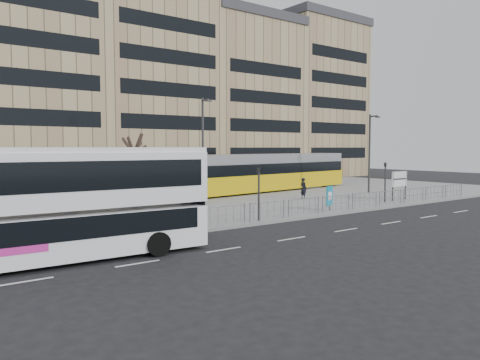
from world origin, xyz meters
TOP-DOWN VIEW (x-y plane):
  - ground at (0.00, 0.00)m, footprint 120.00×120.00m
  - plaza at (0.00, 12.00)m, footprint 64.00×24.00m
  - kerb at (0.00, 0.05)m, footprint 64.00×0.25m
  - building_row at (1.55, 34.27)m, footprint 70.40×18.40m
  - pedestrian_barrier at (2.00, 0.50)m, footprint 32.07×0.07m
  - road_markings at (1.00, -4.00)m, footprint 62.00×0.12m
  - double_decker_bus at (-15.97, -2.00)m, footprint 11.14×3.17m
  - tram at (3.63, 13.76)m, footprint 30.85×6.98m
  - station_sign at (11.60, 1.99)m, footprint 2.02×0.15m
  - ad_panel at (2.24, 1.02)m, footprint 0.87×0.34m
  - pedestrian at (6.04, 7.30)m, footprint 0.43×0.65m
  - traffic_light_west at (-4.35, 0.50)m, footprint 0.22×0.24m
  - traffic_light_east at (9.55, 1.88)m, footprint 0.22×0.24m
  - lamp_post_west at (-1.82, 10.40)m, footprint 0.45×1.04m
  - lamp_post_east at (14.24, 6.96)m, footprint 0.45×1.04m
  - bare_tree at (-10.25, 4.47)m, footprint 3.76×3.76m

SIDE VIEW (x-z plane):
  - ground at x=0.00m, z-range 0.00..0.00m
  - road_markings at x=1.00m, z-range 0.00..0.01m
  - kerb at x=0.00m, z-range -0.01..0.16m
  - plaza at x=0.00m, z-range 0.00..0.15m
  - pedestrian_barrier at x=2.00m, z-range 0.43..1.53m
  - pedestrian at x=6.04m, z-range 0.15..1.90m
  - ad_panel at x=2.24m, z-range 0.30..1.97m
  - station_sign at x=11.60m, z-range 0.60..2.92m
  - tram at x=3.63m, z-range 0.16..3.78m
  - traffic_light_west at x=-4.35m, z-range 0.57..3.67m
  - traffic_light_east at x=9.55m, z-range 0.57..3.67m
  - double_decker_bus at x=-15.97m, z-range 0.18..4.60m
  - lamp_post_east at x=14.24m, z-range 0.52..7.83m
  - lamp_post_west at x=-1.82m, z-range 0.52..8.61m
  - bare_tree at x=-10.25m, z-range 1.85..8.75m
  - building_row at x=1.55m, z-range -2.69..28.51m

